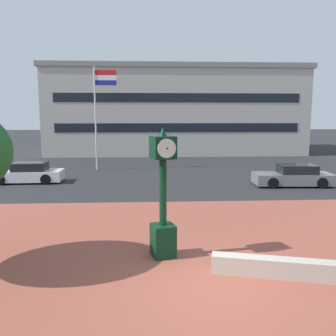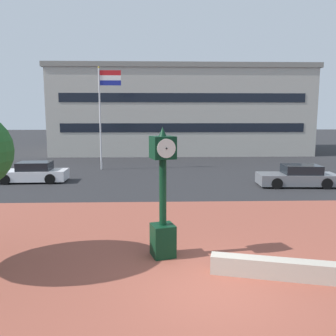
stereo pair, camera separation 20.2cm
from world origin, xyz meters
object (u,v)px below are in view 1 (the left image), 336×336
car_street_mid (28,174)px  civic_building (174,111)px  car_street_near (294,176)px  flagpole_primary (98,108)px  street_clock (163,200)px

car_street_mid → civic_building: size_ratio=0.16×
car_street_near → car_street_mid: (-16.27, 1.93, -0.00)m
car_street_near → flagpole_primary: bearing=63.2°
car_street_mid → civic_building: (10.55, 19.86, 4.15)m
street_clock → civic_building: civic_building is taller
flagpole_primary → civic_building: civic_building is taller
car_street_near → street_clock: bearing=144.1°
car_street_near → flagpole_primary: 14.96m
street_clock → flagpole_primary: bearing=87.1°
street_clock → civic_building: (2.52, 32.06, 3.02)m
civic_building → street_clock: bearing=-94.5°
street_clock → flagpole_primary: (-4.26, 17.37, 3.07)m
car_street_near → flagpole_primary: flagpole_primary is taller
car_street_near → car_street_mid: bearing=86.1°
street_clock → car_street_mid: size_ratio=0.87×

